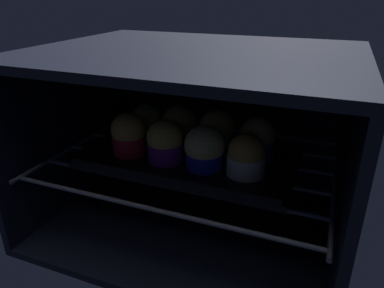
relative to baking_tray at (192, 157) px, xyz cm
name	(u,v)px	position (x,y,z in cm)	size (l,w,h in cm)	color
oven_cavity	(201,137)	(0.00, 5.11, 2.31)	(59.00, 47.00, 37.00)	black
oven_rack	(194,160)	(0.00, 0.87, -1.09)	(54.80, 42.00, 0.80)	#444756
baking_tray	(192,157)	(0.00, 0.00, 0.00)	(40.68, 24.39, 2.20)	black
muffin_row0_col0	(129,135)	(-11.86, -3.85, 4.39)	(6.96, 6.96, 8.37)	red
muffin_row0_col1	(165,142)	(-3.70, -4.37, 4.32)	(6.94, 6.94, 8.19)	#7A238C
muffin_row0_col2	(204,149)	(4.13, -4.27, 4.17)	(7.39, 7.39, 8.11)	#1928B7
muffin_row0_col3	(246,156)	(11.83, -4.02, 3.94)	(6.74, 6.74, 7.64)	silver
muffin_row1_col0	(147,124)	(-12.01, 3.75, 4.05)	(6.80, 6.80, 8.24)	#0C8C84
muffin_row1_col1	(179,127)	(-4.37, 3.75, 4.41)	(7.39, 7.39, 8.63)	#1928B7
muffin_row1_col2	(216,132)	(3.73, 3.83, 4.53)	(7.06, 7.06, 8.50)	#0C8C84
muffin_row1_col3	(257,139)	(12.04, 4.02, 4.10)	(6.84, 6.84, 7.92)	#1928B7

